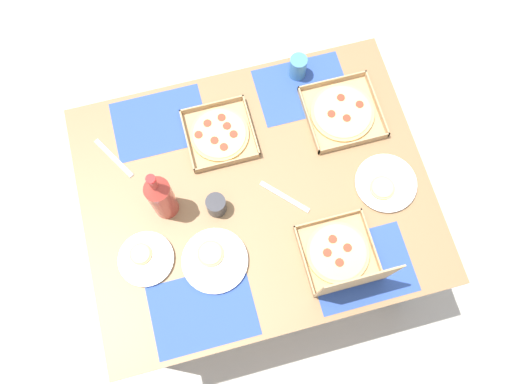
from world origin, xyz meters
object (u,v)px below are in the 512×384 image
plate_near_right (214,260)px  plate_far_left (146,258)px  pizza_box_edge_far (342,113)px  pizza_box_corner_left (342,259)px  cup_red (216,205)px  cup_clear_right (298,67)px  soda_bottle (161,197)px  plate_middle (385,184)px  pizza_box_corner_right (220,134)px

plate_near_right → plate_far_left: size_ratio=1.19×
pizza_box_edge_far → pizza_box_corner_left: (0.19, 0.55, 0.03)m
cup_red → plate_far_left: bearing=22.1°
cup_red → cup_clear_right: size_ratio=0.82×
plate_near_right → plate_far_left: same height
plate_far_left → cup_clear_right: bearing=-141.5°
soda_bottle → plate_near_right: bearing=117.4°
plate_far_left → cup_red: 0.32m
plate_middle → soda_bottle: soda_bottle is taller
plate_near_right → plate_far_left: bearing=-16.2°
pizza_box_corner_right → plate_near_right: (0.13, 0.47, -0.00)m
pizza_box_corner_right → plate_far_left: size_ratio=1.29×
pizza_box_edge_far → pizza_box_corner_right: bearing=-4.0°
plate_near_right → plate_middle: same height
pizza_box_corner_right → plate_far_left: bearing=47.4°
cup_clear_right → pizza_box_corner_right: bearing=26.6°
pizza_box_edge_far → plate_near_right: pizza_box_edge_far is taller
plate_near_right → pizza_box_edge_far: bearing=-144.8°
pizza_box_corner_right → plate_middle: (-0.55, 0.36, -0.00)m
pizza_box_edge_far → soda_bottle: (0.74, 0.20, 0.12)m
plate_near_right → cup_clear_right: (-0.50, -0.65, 0.04)m
plate_middle → cup_clear_right: 0.57m
pizza_box_edge_far → plate_far_left: bearing=23.3°
pizza_box_edge_far → pizza_box_corner_right: size_ratio=1.10×
pizza_box_corner_right → cup_clear_right: cup_clear_right is taller
pizza_box_corner_right → cup_clear_right: 0.41m
pizza_box_corner_right → cup_clear_right: (-0.37, -0.18, 0.04)m
pizza_box_corner_left → plate_far_left: (0.67, -0.19, -0.04)m
plate_near_right → cup_clear_right: size_ratio=2.28×
pizza_box_edge_far → plate_far_left: pizza_box_edge_far is taller
pizza_box_corner_right → cup_red: cup_red is taller
pizza_box_corner_left → plate_far_left: pizza_box_corner_left is taller
soda_bottle → cup_clear_right: bearing=-146.3°
plate_middle → plate_far_left: bearing=2.9°
pizza_box_corner_right → pizza_box_corner_left: pizza_box_corner_left is taller
pizza_box_corner_left → cup_red: 0.49m
cup_red → cup_clear_right: cup_clear_right is taller
plate_near_right → pizza_box_corner_left: bearing=164.9°
plate_far_left → cup_clear_right: cup_clear_right is taller
pizza_box_edge_far → plate_near_right: bearing=35.2°
pizza_box_edge_far → plate_near_right: size_ratio=1.20×
pizza_box_corner_left → cup_red: (0.38, -0.30, -0.00)m
soda_bottle → pizza_box_edge_far: bearing=-165.1°
plate_middle → soda_bottle: size_ratio=0.72×
pizza_box_corner_left → plate_middle: bearing=-137.3°
pizza_box_corner_left → plate_near_right: 0.45m
pizza_box_corner_left → cup_red: pizza_box_corner_left is taller
pizza_box_corner_right → plate_far_left: 0.55m
pizza_box_corner_right → pizza_box_edge_far: bearing=176.0°
pizza_box_corner_left → soda_bottle: (0.56, -0.36, 0.09)m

